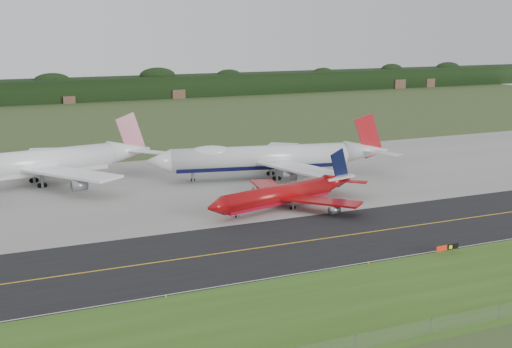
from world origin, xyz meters
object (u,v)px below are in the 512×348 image
object	(u,v)px
jet_red_737	(286,194)
taxiway_sign	(447,248)
jet_ba_747	(269,157)
jet_star_tail	(36,163)

from	to	relation	value
jet_red_737	taxiway_sign	distance (m)	43.80
jet_ba_747	taxiway_sign	world-z (taller)	jet_ba_747
jet_ba_747	jet_red_737	xyz separation A→B (m)	(-10.23, -30.20, -2.50)
jet_ba_747	jet_star_tail	distance (m)	60.90
jet_ba_747	jet_red_737	bearing A→B (deg)	-108.72
jet_ba_747	jet_star_tail	bearing A→B (deg)	163.39
jet_red_737	jet_star_tail	bearing A→B (deg)	135.31
jet_red_737	jet_star_tail	world-z (taller)	jet_star_tail
jet_ba_747	taxiway_sign	size ratio (longest dim) A/B	12.88
jet_red_737	jet_star_tail	distance (m)	67.74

